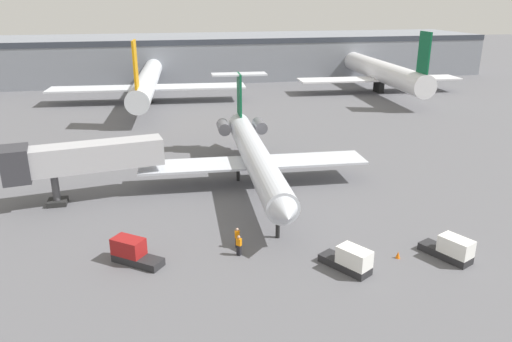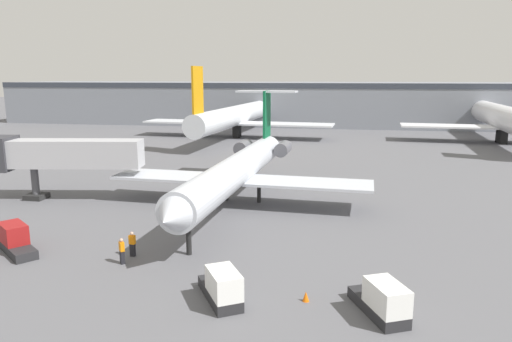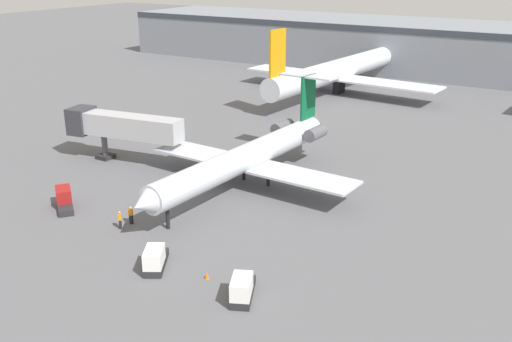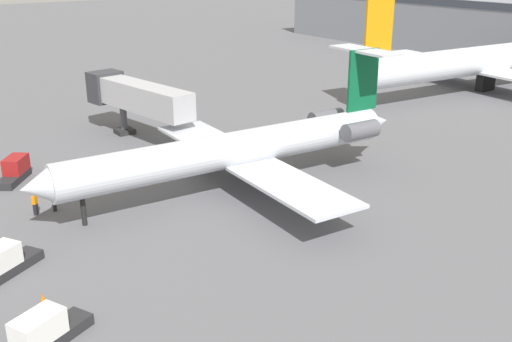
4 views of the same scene
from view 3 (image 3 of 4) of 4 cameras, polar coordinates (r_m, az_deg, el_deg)
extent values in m
cube|color=#5B5B60|center=(59.01, -3.10, -3.02)|extent=(400.00, 400.00, 0.10)
cylinder|color=silver|center=(61.03, -1.08, 1.29)|extent=(4.40, 28.02, 2.76)
cone|color=silver|center=(50.61, -10.90, -3.17)|extent=(2.75, 2.35, 2.62)
cone|color=silver|center=(73.04, 5.76, 4.38)|extent=(2.49, 2.73, 2.35)
cube|color=silver|center=(58.89, 4.59, -0.60)|extent=(11.46, 5.05, 0.24)
cube|color=silver|center=(65.88, -5.12, 1.66)|extent=(11.46, 5.05, 0.24)
cylinder|color=#595960|center=(68.59, 5.84, 3.68)|extent=(1.69, 3.28, 1.50)
cylinder|color=#595960|center=(70.80, 2.61, 4.29)|extent=(1.69, 3.28, 1.50)
cube|color=#0C5933|center=(70.44, 5.11, 7.19)|extent=(0.43, 3.21, 5.29)
cube|color=silver|center=(69.92, 5.17, 9.22)|extent=(6.93, 2.80, 0.20)
cylinder|color=black|center=(53.37, -8.61, -4.58)|extent=(0.36, 0.36, 2.04)
cylinder|color=black|center=(62.53, 1.19, -0.57)|extent=(0.36, 0.36, 2.04)
cylinder|color=black|center=(64.24, -1.19, 0.00)|extent=(0.36, 0.36, 2.04)
cube|color=#ADADB2|center=(70.46, -12.45, 4.31)|extent=(14.12, 4.76, 2.60)
cube|color=#333338|center=(74.29, -16.64, 4.75)|extent=(2.87, 3.54, 3.20)
cylinder|color=#4C4C51|center=(73.24, -14.53, 2.38)|extent=(0.70, 0.70, 3.18)
cube|color=#262626|center=(73.65, -14.44, 1.38)|extent=(1.80, 1.80, 0.50)
cube|color=black|center=(55.23, -12.07, -4.61)|extent=(0.35, 0.28, 0.85)
cube|color=orange|center=(54.93, -12.12, -3.93)|extent=(0.43, 0.31, 0.60)
sphere|color=tan|center=(54.77, -12.16, -3.52)|extent=(0.24, 0.24, 0.24)
cube|color=black|center=(54.45, -13.09, -5.07)|extent=(0.39, 0.40, 0.85)
cube|color=orange|center=(54.15, -13.15, -4.37)|extent=(0.46, 0.47, 0.60)
sphere|color=tan|center=(53.98, -13.19, -3.97)|extent=(0.24, 0.24, 0.24)
cube|color=#262628|center=(47.66, -9.68, -8.80)|extent=(3.25, 4.15, 0.60)
cube|color=white|center=(46.52, -9.92, -8.25)|extent=(2.43, 2.78, 1.30)
cube|color=#262628|center=(43.26, -1.26, -11.72)|extent=(2.95, 4.22, 0.60)
cube|color=white|center=(42.08, -1.42, -11.19)|extent=(2.28, 2.77, 1.30)
cube|color=#262628|center=(60.01, -18.12, -3.28)|extent=(4.02, 3.56, 0.60)
cube|color=maroon|center=(60.40, -18.27, -2.17)|extent=(2.75, 2.58, 1.30)
cone|color=orange|center=(45.46, -4.82, -10.12)|extent=(0.36, 0.36, 0.55)
cube|color=gray|center=(131.74, 17.84, 11.32)|extent=(147.90, 24.52, 10.12)
cube|color=#333842|center=(119.59, 16.59, 12.80)|extent=(147.90, 0.60, 1.20)
cylinder|color=silver|center=(106.96, 8.18, 9.78)|extent=(7.34, 44.12, 3.74)
cube|color=orange|center=(89.15, 2.11, 11.42)|extent=(0.63, 4.01, 7.00)
cube|color=silver|center=(107.23, 8.14, 9.01)|extent=(37.29, 9.02, 0.30)
cube|color=black|center=(107.54, 8.09, 8.17)|extent=(1.20, 2.80, 2.40)
camera|label=1|loc=(41.65, -56.88, 5.30)|focal=34.37mm
camera|label=2|loc=(26.25, -34.48, -9.35)|focal=33.00mm
camera|label=4|loc=(26.01, 42.65, 2.80)|focal=41.54mm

